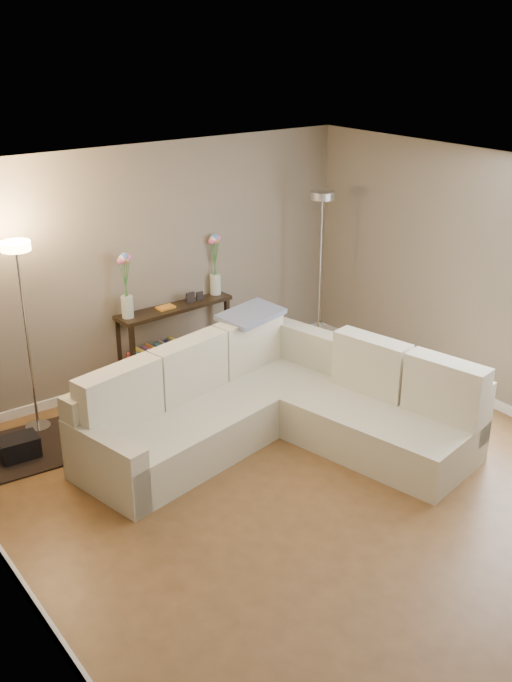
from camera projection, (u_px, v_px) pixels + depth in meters
floor at (311, 487)px, 6.57m from camera, size 5.00×5.50×0.01m
ceiling at (321, 186)px, 5.57m from camera, size 5.00×5.50×0.01m
wall_back at (147, 267)px, 8.12m from camera, size 5.00×0.02×2.60m
wall_left at (7, 444)px, 4.69m from camera, size 0.02×5.50×2.60m
wall_right at (510, 289)px, 7.45m from camera, size 0.02×5.50×2.60m
baseboard_back at (154, 374)px, 8.58m from camera, size 5.00×0.03×0.10m
baseboard_left at (34, 602)px, 5.19m from camera, size 0.03×5.50×0.10m
baseboard_right at (493, 403)px, 7.91m from camera, size 0.03×5.50×0.10m
sectional_sofa at (269, 405)px, 7.20m from camera, size 3.24×2.78×0.97m
throw_blanket at (251, 314)px, 7.72m from camera, size 0.78×0.57×0.09m
console_table at (168, 338)px, 8.44m from camera, size 1.40×0.46×0.85m
leaning_mirror at (163, 269)px, 8.33m from camera, size 0.97×0.11×0.76m
table_decor at (175, 305)px, 8.31m from camera, size 0.59×0.14×0.14m
flower_vase_left at (126, 291)px, 7.89m from camera, size 0.16×0.14×0.72m
flower_vase_right at (215, 270)px, 8.58m from camera, size 0.16×0.14×0.72m
floor_lamp_lit at (22, 300)px, 7.01m from camera, size 0.29×0.29×1.90m
floor_lamp_unlit at (321, 241)px, 8.75m from camera, size 0.34×0.34×1.96m
charcoal_rug at (39, 446)px, 7.19m from camera, size 1.31×1.03×0.02m
black_bag at (19, 448)px, 6.97m from camera, size 0.37×0.27×0.23m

